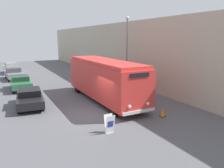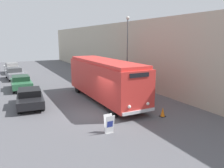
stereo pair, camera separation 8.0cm
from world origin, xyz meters
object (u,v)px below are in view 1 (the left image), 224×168
Objects in this scene: parked_car_far at (14,73)px; parked_car_distant at (11,68)px; vintage_bus at (104,78)px; streetlamp at (127,43)px; parked_car_mid at (21,82)px; traffic_cone at (163,112)px; parked_car_near at (30,98)px; sign_board at (110,124)px.

parked_car_distant is at bearing 85.19° from parked_car_far.
vintage_bus is 20.81m from parked_car_distant.
streetlamp reaches higher than vintage_bus.
streetlamp reaches higher than parked_car_mid.
vintage_bus is 5.88m from traffic_cone.
parked_car_distant is 26.44m from traffic_cone.
streetlamp is at bearing -64.00° from parked_car_distant.
parked_car_distant is (0.02, 5.72, 0.03)m from parked_car_far.
parked_car_far is at bearing 113.23° from vintage_bus.
streetlamp reaches higher than traffic_cone.
vintage_bus reaches higher than traffic_cone.
vintage_bus is at bearing -5.86° from parked_car_near.
parked_car_near is at bearing 139.44° from traffic_cone.
streetlamp reaches higher than parked_car_distant.
traffic_cone is at bearing -105.65° from streetlamp.
streetlamp is (6.82, 9.36, 4.18)m from sign_board.
traffic_cone is at bearing -78.64° from parked_car_distant.
vintage_bus is 16.13× the size of traffic_cone.
streetlamp is 15.45m from parked_car_far.
streetlamp is 11.52× the size of traffic_cone.
vintage_bus is 6.08m from parked_car_near.
parked_car_mid is at bearing 103.62° from sign_board.
vintage_bus is 2.34× the size of parked_car_distant.
parked_car_mid is at bearing -95.12° from parked_car_distant.
streetlamp is 11.68m from parked_car_mid.
sign_board is 20.47m from parked_car_far.
streetlamp is 10.05m from traffic_cone.
sign_board is 0.24× the size of parked_car_near.
sign_board is at bearing -75.32° from parked_car_mid.
parked_car_mid reaches higher than traffic_cone.
streetlamp is 11.06m from parked_car_near.
parked_car_far is at bearing 96.67° from parked_car_near.
parked_car_near is 6.43m from parked_car_mid.
parked_car_near reaches higher than traffic_cone.
parked_car_distant is at bearing 91.91° from parked_car_mid.
parked_car_near is 6.97× the size of traffic_cone.
sign_board is 1.66× the size of traffic_cone.
traffic_cone is (7.69, -12.98, -0.43)m from parked_car_mid.
parked_car_mid is at bearing 127.65° from vintage_bus.
traffic_cone is at bearing -71.36° from vintage_bus.
parked_car_near reaches higher than sign_board.
vintage_bus is at bearing -51.29° from parked_car_mid.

